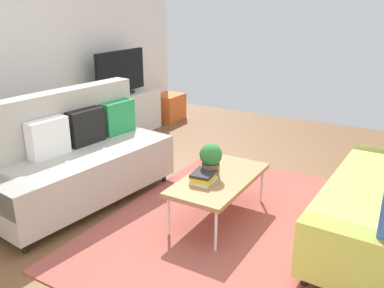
% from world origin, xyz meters
% --- Properties ---
extents(ground_plane, '(7.68, 7.68, 0.00)m').
position_xyz_m(ground_plane, '(0.00, 0.00, 0.00)').
color(ground_plane, brown).
extents(wall_far, '(6.40, 0.12, 2.90)m').
position_xyz_m(wall_far, '(0.00, 2.80, 1.45)').
color(wall_far, white).
rests_on(wall_far, ground_plane).
extents(area_rug, '(2.90, 2.20, 0.01)m').
position_xyz_m(area_rug, '(0.02, -0.14, 0.01)').
color(area_rug, '#9E4C42').
rests_on(area_rug, ground_plane).
extents(couch_beige, '(1.98, 1.04, 1.10)m').
position_xyz_m(couch_beige, '(-0.31, 1.48, 0.45)').
color(couch_beige, '#B2ADA3').
rests_on(couch_beige, ground_plane).
extents(coffee_table, '(1.10, 0.56, 0.42)m').
position_xyz_m(coffee_table, '(0.07, 0.06, 0.39)').
color(coffee_table, '#9E7042').
rests_on(coffee_table, ground_plane).
extents(tv_console, '(1.40, 0.44, 0.64)m').
position_xyz_m(tv_console, '(1.56, 2.46, 0.32)').
color(tv_console, silver).
rests_on(tv_console, ground_plane).
extents(tv, '(1.00, 0.20, 0.64)m').
position_xyz_m(tv, '(1.56, 2.44, 0.95)').
color(tv, black).
rests_on(tv, tv_console).
extents(storage_trunk, '(0.52, 0.40, 0.44)m').
position_xyz_m(storage_trunk, '(2.66, 2.36, 0.22)').
color(storage_trunk, orange).
rests_on(storage_trunk, ground_plane).
extents(potted_plant, '(0.21, 0.21, 0.32)m').
position_xyz_m(potted_plant, '(0.04, 0.14, 0.59)').
color(potted_plant, brown).
rests_on(potted_plant, coffee_table).
extents(table_book_0, '(0.25, 0.20, 0.03)m').
position_xyz_m(table_book_0, '(-0.09, 0.14, 0.43)').
color(table_book_0, silver).
rests_on(table_book_0, coffee_table).
extents(table_book_1, '(0.27, 0.22, 0.04)m').
position_xyz_m(table_book_1, '(-0.09, 0.14, 0.47)').
color(table_book_1, gold).
rests_on(table_book_1, table_book_0).
extents(table_book_2, '(0.26, 0.21, 0.03)m').
position_xyz_m(table_book_2, '(-0.09, 0.14, 0.50)').
color(table_book_2, '#262626').
rests_on(table_book_2, table_book_1).
extents(vase_0, '(0.09, 0.09, 0.16)m').
position_xyz_m(vase_0, '(0.98, 2.51, 0.72)').
color(vase_0, silver).
rests_on(vase_0, tv_console).
extents(vase_1, '(0.09, 0.09, 0.14)m').
position_xyz_m(vase_1, '(1.13, 2.51, 0.71)').
color(vase_1, '#4C72B2').
rests_on(vase_1, tv_console).
extents(bottle_0, '(0.05, 0.05, 0.15)m').
position_xyz_m(bottle_0, '(1.28, 2.42, 0.72)').
color(bottle_0, gold).
rests_on(bottle_0, tv_console).
extents(bottle_1, '(0.06, 0.06, 0.20)m').
position_xyz_m(bottle_1, '(1.37, 2.42, 0.74)').
color(bottle_1, purple).
rests_on(bottle_1, tv_console).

